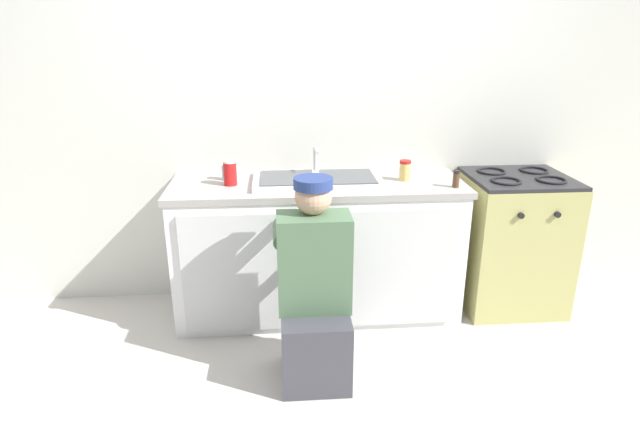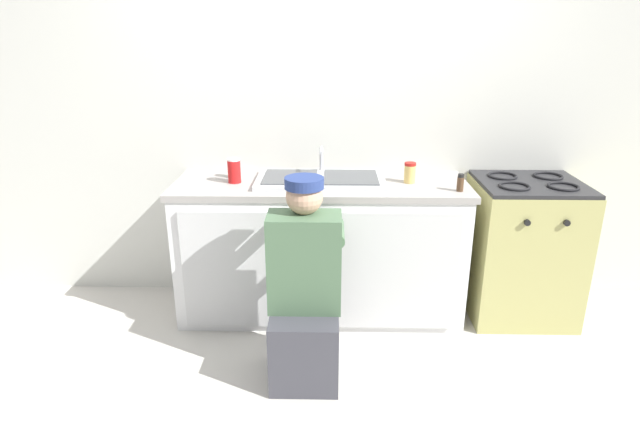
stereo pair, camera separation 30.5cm
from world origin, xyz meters
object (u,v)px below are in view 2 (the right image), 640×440
at_px(soda_cup_red, 234,171).
at_px(spice_bottle_pepper, 460,183).
at_px(sink_double_basin, 321,179).
at_px(plumber_person, 305,298).
at_px(stove_range, 522,249).
at_px(condiment_jar, 410,173).
at_px(water_glass, 233,170).

distance_m(soda_cup_red, spice_bottle_pepper, 1.37).
relative_size(sink_double_basin, soda_cup_red, 5.26).
height_order(plumber_person, soda_cup_red, plumber_person).
xyz_separation_m(stove_range, plumber_person, (-1.38, -0.71, 0.00)).
xyz_separation_m(stove_range, condiment_jar, (-0.76, 0.01, 0.50)).
distance_m(plumber_person, condiment_jar, 1.07).
bearing_deg(water_glass, plumber_person, -58.42).
relative_size(sink_double_basin, water_glass, 8.00).
xyz_separation_m(soda_cup_red, water_glass, (-0.03, 0.12, -0.03)).
bearing_deg(sink_double_basin, condiment_jar, 0.32).
relative_size(condiment_jar, soda_cup_red, 0.84).
xyz_separation_m(sink_double_basin, stove_range, (1.31, -0.00, -0.46)).
bearing_deg(condiment_jar, stove_range, -0.40).
bearing_deg(soda_cup_red, plumber_person, -56.00).
bearing_deg(spice_bottle_pepper, soda_cup_red, 173.34).
relative_size(condiment_jar, spice_bottle_pepper, 1.22).
relative_size(stove_range, soda_cup_red, 6.06).
relative_size(stove_range, water_glass, 9.21).
distance_m(condiment_jar, soda_cup_red, 1.09).
relative_size(sink_double_basin, plumber_person, 0.72).
relative_size(stove_range, plumber_person, 0.83).
distance_m(plumber_person, soda_cup_red, 0.98).
bearing_deg(stove_range, spice_bottle_pepper, -160.20).
xyz_separation_m(water_glass, spice_bottle_pepper, (1.40, -0.28, 0.00)).
xyz_separation_m(plumber_person, water_glass, (-0.50, 0.81, 0.49)).
xyz_separation_m(condiment_jar, spice_bottle_pepper, (0.27, -0.18, -0.01)).
distance_m(stove_range, plumber_person, 1.55).
bearing_deg(stove_range, water_glass, 176.77).
height_order(plumber_person, condiment_jar, plumber_person).
bearing_deg(stove_range, plumber_person, -152.86).
bearing_deg(water_glass, stove_range, -3.23).
bearing_deg(plumber_person, spice_bottle_pepper, 30.74).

